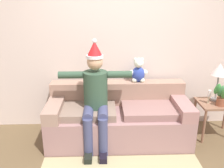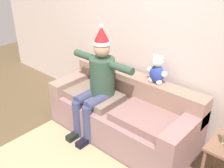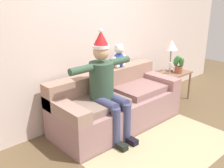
% 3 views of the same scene
% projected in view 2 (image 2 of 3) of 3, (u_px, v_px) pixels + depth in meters
% --- Properties ---
extents(back_wall, '(7.00, 0.10, 2.70)m').
position_uv_depth(back_wall, '(149.00, 34.00, 3.51)').
color(back_wall, beige).
rests_on(back_wall, ground_plane).
extents(couch, '(2.07, 0.86, 0.82)m').
position_uv_depth(couch, '(123.00, 113.00, 3.63)').
color(couch, gray).
rests_on(couch, ground_plane).
extents(person_seated, '(1.02, 0.77, 1.54)m').
position_uv_depth(person_seated, '(97.00, 81.00, 3.52)').
color(person_seated, '#324D3A').
rests_on(person_seated, ground_plane).
extents(teddy_bear, '(0.29, 0.17, 0.38)m').
position_uv_depth(teddy_bear, '(157.00, 71.00, 3.32)').
color(teddy_bear, '#2E43A3').
rests_on(teddy_bear, couch).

